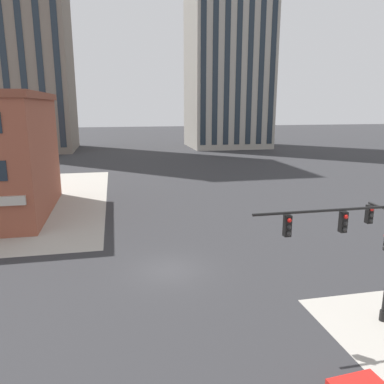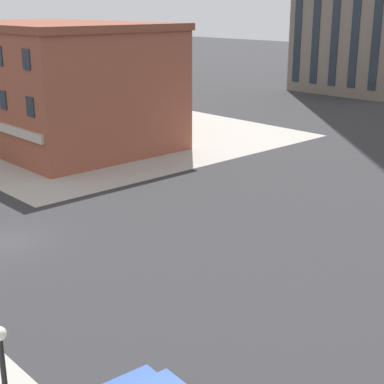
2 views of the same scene
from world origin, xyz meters
TOP-DOWN VIEW (x-y plane):
  - ground_plane at (0.00, 0.00)m, footprint 320.00×320.00m
  - traffic_signal_main at (7.67, -7.31)m, footprint 6.79×2.09m

SIDE VIEW (x-z plane):
  - ground_plane at x=0.00m, z-range 0.00..0.00m
  - traffic_signal_main at x=7.67m, z-range 0.87..7.10m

